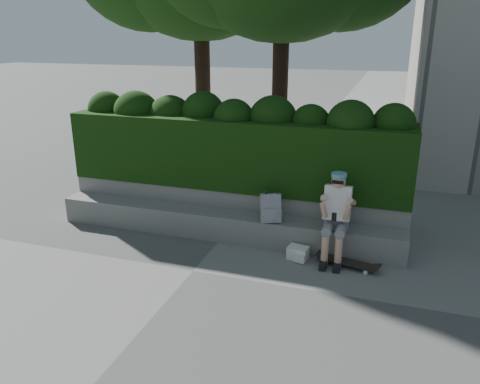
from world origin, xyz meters
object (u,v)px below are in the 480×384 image
(skateboard, at_px, (347,262))
(backpack_plaid, at_px, (271,208))
(person, at_px, (336,213))
(backpack_ground, at_px, (298,253))

(skateboard, distance_m, backpack_plaid, 1.45)
(person, relative_size, backpack_ground, 4.49)
(backpack_ground, bearing_deg, person, 29.08)
(skateboard, height_order, backpack_ground, backpack_ground)
(person, bearing_deg, backpack_plaid, 175.54)
(skateboard, height_order, backpack_plaid, backpack_plaid)
(person, distance_m, backpack_ground, 0.86)
(backpack_plaid, bearing_deg, person, -30.13)
(person, relative_size, skateboard, 1.56)
(backpack_plaid, bearing_deg, skateboard, -39.30)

